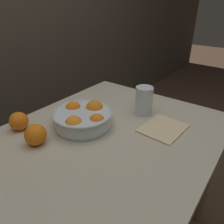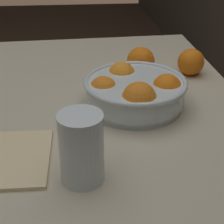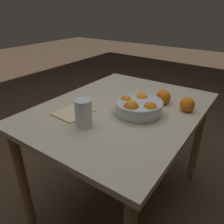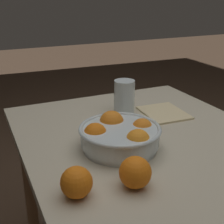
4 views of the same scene
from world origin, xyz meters
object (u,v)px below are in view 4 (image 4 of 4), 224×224
at_px(juice_glass, 124,99).
at_px(orange_loose_front, 135,172).
at_px(fruit_bowl, 120,135).
at_px(orange_loose_near_bowl, 76,182).

distance_m(juice_glass, orange_loose_front, 0.50).
bearing_deg(orange_loose_front, fruit_bowl, -15.35).
xyz_separation_m(orange_loose_near_bowl, orange_loose_front, (-0.02, -0.14, 0.00)).
distance_m(orange_loose_near_bowl, orange_loose_front, 0.15).
distance_m(fruit_bowl, orange_loose_near_bowl, 0.27).
relative_size(orange_loose_near_bowl, orange_loose_front, 0.95).
distance_m(fruit_bowl, juice_glass, 0.30).
bearing_deg(orange_loose_front, juice_glass, -23.54).
bearing_deg(juice_glass, orange_loose_near_bowl, 141.70).
relative_size(juice_glass, orange_loose_front, 1.64).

